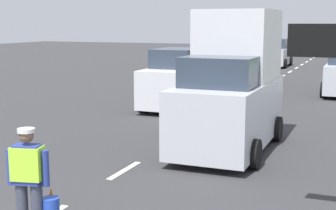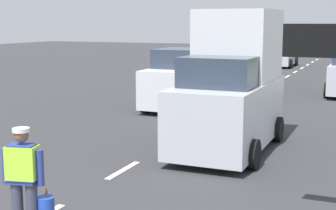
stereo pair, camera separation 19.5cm
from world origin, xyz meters
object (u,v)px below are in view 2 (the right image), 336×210
Objects in this scene: car_oncoming_lead at (180,81)px; car_oncoming_third at (281,54)px; road_worker at (25,176)px; traffic_cone_near at (47,207)px; delivery_truck at (232,86)px; car_oncoming_second at (241,64)px; lane_direction_sign at (332,78)px.

car_oncoming_third is (0.19, 19.78, -0.10)m from car_oncoming_lead.
traffic_cone_near is at bearing 73.75° from road_worker.
delivery_truck is 1.11× the size of car_oncoming_third.
car_oncoming_second is at bearing -91.11° from car_oncoming_third.
road_worker is at bearing -155.69° from lane_direction_sign.
lane_direction_sign is at bearing -78.37° from car_oncoming_third.
traffic_cone_near is 0.17× the size of car_oncoming_lead.
lane_direction_sign is 0.83× the size of car_oncoming_lead.
car_oncoming_lead is at bearing 123.11° from lane_direction_sign.
traffic_cone_near is at bearing -159.49° from lane_direction_sign.
lane_direction_sign is 29.98m from car_oncoming_third.
road_worker is at bearing -84.23° from car_oncoming_second.
car_oncoming_third reaches higher than traffic_cone_near.
car_oncoming_lead is (-2.04, 11.44, 0.12)m from road_worker.
car_oncoming_second is (-6.25, 18.49, -1.41)m from lane_direction_sign.
delivery_truck reaches higher than traffic_cone_near.
car_oncoming_second is 1.06× the size of car_oncoming_third.
car_oncoming_third is at bearing 93.63° from traffic_cone_near.
traffic_cone_near is 0.15× the size of car_oncoming_second.
road_worker is 11.62m from car_oncoming_lead.
traffic_cone_near is 20.15m from car_oncoming_second.
car_oncoming_lead is (0.02, -8.95, 0.05)m from car_oncoming_second.
delivery_truck reaches higher than car_oncoming_third.
road_worker reaches higher than traffic_cone_near.
road_worker is 0.72m from traffic_cone_near.
car_oncoming_second is 1.14× the size of car_oncoming_lead.
road_worker is 0.52× the size of lane_direction_sign.
traffic_cone_near is 30.92m from car_oncoming_third.
delivery_truck is 1.05× the size of car_oncoming_second.
road_worker is 0.38× the size of car_oncoming_second.
road_worker is 20.49m from car_oncoming_second.
lane_direction_sign is 19.57m from car_oncoming_second.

